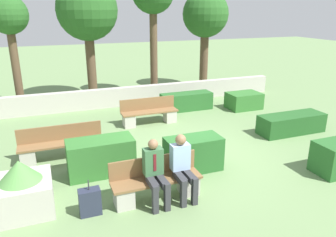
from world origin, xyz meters
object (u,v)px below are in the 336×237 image
planter_corner_left (22,190)px  tree_rightmost (205,16)px  tree_leftmost (9,20)px  person_seated_man (155,170)px  person_seated_woman (182,164)px  bench_right_side (149,114)px  tree_center_left (87,12)px  bench_front (156,184)px  bench_left_side (62,146)px  suitcase (90,202)px

planter_corner_left → tree_rightmost: 11.59m
planter_corner_left → tree_leftmost: size_ratio=0.26×
tree_leftmost → person_seated_man: bearing=-71.4°
person_seated_woman → bench_right_side: bearing=80.4°
planter_corner_left → tree_center_left: size_ratio=0.22×
bench_right_side → person_seated_man: (-1.35, -4.56, 0.39)m
bench_front → bench_left_side: bearing=122.2°
bench_front → bench_left_side: (-1.66, 2.64, 0.01)m
bench_front → tree_center_left: 8.97m
bench_front → planter_corner_left: 2.56m
bench_right_side → tree_center_left: (-1.26, 3.94, 3.25)m
bench_front → bench_left_side: same height
person_seated_man → planter_corner_left: (-2.44, 0.64, -0.27)m
tree_center_left → tree_rightmost: 5.34m
planter_corner_left → suitcase: bearing=-26.3°
bench_right_side → suitcase: (-2.63, -4.50, -0.07)m
person_seated_man → bench_left_side: bearing=119.7°
bench_left_side → person_seated_man: person_seated_man is taller
person_seated_woman → tree_leftmost: tree_leftmost is taller
person_seated_man → tree_leftmost: size_ratio=0.31×
bench_front → bench_left_side: size_ratio=0.87×
tree_leftmost → person_seated_woman: bearing=-67.8°
planter_corner_left → bench_right_side: bearing=46.0°
suitcase → person_seated_woman: bearing=-1.8°
tree_rightmost → tree_leftmost: bearing=-176.9°
bench_front → tree_leftmost: 9.05m
bench_front → person_seated_woman: (0.51, -0.14, 0.41)m
bench_left_side → person_seated_woman: 3.55m
planter_corner_left → suitcase: 1.31m
bench_front → suitcase: size_ratio=2.55×
bench_left_side → bench_right_side: size_ratio=1.11×
person_seated_woman → tree_center_left: 8.97m
person_seated_woman → tree_rightmost: (4.85, 8.64, 2.63)m
person_seated_woman → planter_corner_left: person_seated_woman is taller
suitcase → tree_center_left: (1.36, 8.44, 3.32)m
bench_right_side → suitcase: bearing=-113.0°
suitcase → tree_rightmost: (6.70, 8.58, 3.11)m
bench_front → person_seated_woman: bearing=-15.2°
person_seated_woman → suitcase: bearing=178.2°
bench_left_side → suitcase: 2.74m
tree_rightmost → bench_front: bearing=-122.2°
bench_front → bench_right_side: size_ratio=0.97×
planter_corner_left → tree_leftmost: 8.10m
person_seated_man → planter_corner_left: 2.53m
planter_corner_left → suitcase: size_ratio=1.49×
bench_right_side → person_seated_woman: 4.64m
suitcase → tree_rightmost: tree_rightmost is taller
bench_left_side → person_seated_woman: person_seated_woman is taller
bench_right_side → tree_center_left: 5.26m
bench_left_side → suitcase: (0.31, -2.72, -0.08)m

